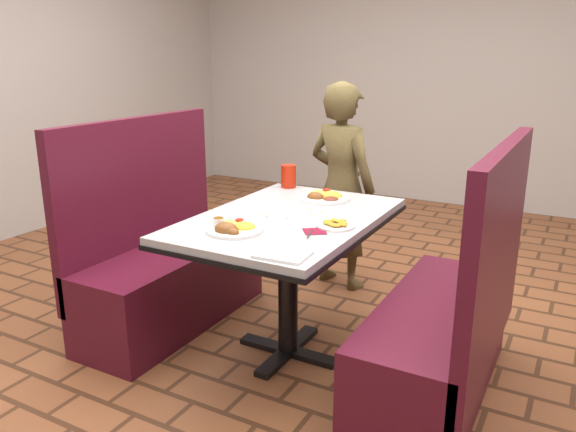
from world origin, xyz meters
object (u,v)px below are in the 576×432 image
at_px(red_tumbler, 288,176).
at_px(dining_table, 288,235).
at_px(far_dinner_plate, 325,195).
at_px(diner_person, 341,187).
at_px(near_dinner_plate, 233,226).
at_px(plantain_plate, 335,225).
at_px(booth_bench_right, 446,331).
at_px(booth_bench_left, 166,268).

bearing_deg(red_tumbler, dining_table, -61.54).
distance_m(dining_table, far_dinner_plate, 0.40).
relative_size(diner_person, far_dinner_plate, 4.85).
bearing_deg(near_dinner_plate, diner_person, 92.38).
bearing_deg(far_dinner_plate, plantain_plate, -59.33).
relative_size(diner_person, near_dinner_plate, 5.31).
height_order(diner_person, plantain_plate, diner_person).
height_order(far_dinner_plate, red_tumbler, red_tumbler).
distance_m(booth_bench_right, diner_person, 1.42).
bearing_deg(plantain_plate, diner_person, 111.98).
xyz_separation_m(far_dinner_plate, plantain_plate, (0.26, -0.43, -0.01)).
height_order(dining_table, far_dinner_plate, far_dinner_plate).
bearing_deg(dining_table, booth_bench_left, 180.00).
bearing_deg(booth_bench_right, near_dinner_plate, -159.48).
distance_m(near_dinner_plate, red_tumbler, 0.90).
distance_m(booth_bench_right, far_dinner_plate, 0.98).
relative_size(far_dinner_plate, red_tumbler, 2.08).
bearing_deg(plantain_plate, far_dinner_plate, 120.67).
height_order(diner_person, far_dinner_plate, diner_person).
bearing_deg(plantain_plate, booth_bench_right, 5.77).
relative_size(dining_table, booth_bench_right, 1.01).
height_order(dining_table, red_tumbler, red_tumbler).
xyz_separation_m(booth_bench_left, near_dinner_plate, (0.70, -0.33, 0.45)).
height_order(dining_table, booth_bench_left, booth_bench_left).
height_order(booth_bench_right, plantain_plate, booth_bench_right).
xyz_separation_m(booth_bench_right, plantain_plate, (-0.52, -0.05, 0.43)).
relative_size(booth_bench_left, far_dinner_plate, 4.31).
xyz_separation_m(plantain_plate, red_tumbler, (-0.57, 0.59, 0.06)).
bearing_deg(red_tumbler, booth_bench_right, -26.33).
bearing_deg(red_tumbler, booth_bench_left, -133.12).
bearing_deg(dining_table, booth_bench_right, 0.00).
relative_size(far_dinner_plate, plantain_plate, 1.56).
bearing_deg(red_tumbler, far_dinner_plate, -27.00).
bearing_deg(diner_person, dining_table, 111.78).
bearing_deg(near_dinner_plate, plantain_plate, 37.25).
xyz_separation_m(booth_bench_left, far_dinner_plate, (0.82, 0.38, 0.45)).
bearing_deg(plantain_plate, red_tumbler, 133.81).
distance_m(booth_bench_left, far_dinner_plate, 1.01).
bearing_deg(diner_person, red_tumbler, 86.02).
bearing_deg(dining_table, red_tumbler, 118.46).
height_order(dining_table, near_dinner_plate, near_dinner_plate).
relative_size(dining_table, near_dinner_plate, 4.76).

